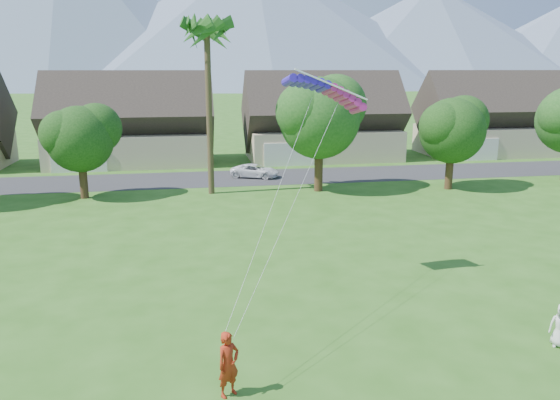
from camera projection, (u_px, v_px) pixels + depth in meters
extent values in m
cube|color=#2D2D30|center=(232.00, 178.00, 46.00)|extent=(90.00, 7.00, 0.01)
imported|color=#A52812|center=(228.00, 364.00, 15.20)|extent=(0.84, 0.76, 1.92)
imported|color=white|center=(255.00, 171.00, 46.19)|extent=(4.45, 3.28, 1.12)
cone|color=slate|center=(67.00, 9.00, 245.44)|extent=(190.00, 190.00, 70.00)
cone|color=slate|center=(254.00, 21.00, 260.23)|extent=(240.00, 240.00, 62.00)
cone|color=slate|center=(430.00, 36.00, 276.31)|extent=(200.00, 200.00, 50.00)
cube|color=beige|center=(131.00, 148.00, 52.81)|extent=(15.00, 8.00, 3.00)
cube|color=#382D28|center=(129.00, 114.00, 52.04)|extent=(15.75, 8.15, 8.15)
cube|color=silver|center=(79.00, 160.00, 48.33)|extent=(4.80, 0.12, 2.20)
cube|color=beige|center=(322.00, 144.00, 55.91)|extent=(15.00, 8.00, 3.00)
cube|color=#382D28|center=(323.00, 111.00, 55.14)|extent=(15.75, 8.15, 8.15)
cube|color=silver|center=(289.00, 155.00, 51.43)|extent=(4.80, 0.12, 2.20)
cube|color=beige|center=(493.00, 140.00, 59.01)|extent=(15.00, 8.00, 3.00)
cube|color=#382D28|center=(496.00, 109.00, 58.24)|extent=(15.75, 8.15, 8.15)
cube|color=silver|center=(476.00, 150.00, 54.53)|extent=(4.80, 0.12, 2.20)
cylinder|color=#47301C|center=(84.00, 183.00, 38.69)|extent=(0.56, 0.56, 2.18)
sphere|color=#214916|center=(80.00, 139.00, 37.95)|extent=(4.62, 4.62, 4.62)
cylinder|color=#47301C|center=(319.00, 172.00, 40.90)|extent=(0.62, 0.62, 2.82)
sphere|color=#214916|center=(319.00, 118.00, 39.95)|extent=(5.98, 5.98, 5.98)
cylinder|color=#47301C|center=(449.00, 174.00, 41.64)|extent=(0.58, 0.58, 2.30)
sphere|color=#214916|center=(452.00, 131.00, 40.86)|extent=(4.90, 4.90, 4.90)
cylinder|color=#4C3D26|center=(209.00, 112.00, 39.00)|extent=(0.44, 0.44, 12.00)
sphere|color=#286021|center=(206.00, 19.00, 37.53)|extent=(3.00, 3.00, 3.00)
cube|color=#351AC8|center=(306.00, 88.00, 22.03)|extent=(1.79, 1.12, 0.50)
cube|color=#C02480|center=(347.00, 88.00, 22.32)|extent=(1.79, 1.12, 0.50)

